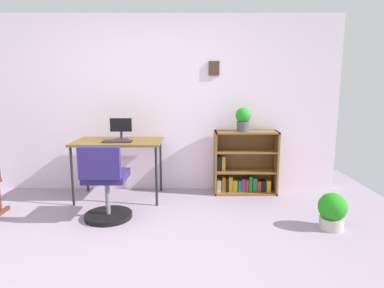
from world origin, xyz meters
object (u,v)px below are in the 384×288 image
object	(u,v)px
monitor	(120,129)
office_chair	(105,188)
bookshelf_low	(243,166)
keyboard	(116,141)
potted_plant_on_shelf	(242,119)
potted_plant_floor	(331,210)
desk	(117,145)

from	to	relation	value
monitor	office_chair	size ratio (longest dim) A/B	0.33
monitor	bookshelf_low	bearing A→B (deg)	6.43
keyboard	potted_plant_on_shelf	distance (m)	1.64
potted_plant_on_shelf	keyboard	bearing A→B (deg)	-169.15
potted_plant_floor	bookshelf_low	bearing A→B (deg)	121.23
keyboard	potted_plant_floor	world-z (taller)	keyboard
monitor	potted_plant_floor	world-z (taller)	monitor
desk	keyboard	world-z (taller)	keyboard
monitor	potted_plant_on_shelf	xyz separation A→B (m)	(1.58, 0.13, 0.12)
keyboard	potted_plant_on_shelf	bearing A→B (deg)	10.85
office_chair	potted_plant_on_shelf	distance (m)	1.96
desk	potted_plant_on_shelf	size ratio (longest dim) A/B	3.50
keyboard	potted_plant_floor	distance (m)	2.56
monitor	keyboard	distance (m)	0.22
desk	potted_plant_floor	xyz separation A→B (m)	(2.37, -0.94, -0.51)
desk	keyboard	distance (m)	0.13
potted_plant_on_shelf	desk	bearing A→B (deg)	-173.11
desk	potted_plant_floor	size ratio (longest dim) A/B	2.90
desk	bookshelf_low	bearing A→B (deg)	8.57
monitor	potted_plant_on_shelf	world-z (taller)	potted_plant_on_shelf
desk	monitor	distance (m)	0.21
bookshelf_low	potted_plant_on_shelf	size ratio (longest dim) A/B	2.72
bookshelf_low	keyboard	bearing A→B (deg)	-167.57
monitor	bookshelf_low	distance (m)	1.71
potted_plant_floor	potted_plant_on_shelf	bearing A→B (deg)	123.59
bookshelf_low	potted_plant_on_shelf	xyz separation A→B (m)	(-0.03, -0.05, 0.65)
bookshelf_low	potted_plant_floor	xyz separation A→B (m)	(0.72, -1.19, -0.17)
bookshelf_low	desk	bearing A→B (deg)	-171.43
desk	monitor	world-z (taller)	monitor
keyboard	potted_plant_on_shelf	world-z (taller)	potted_plant_on_shelf
office_chair	bookshelf_low	bearing A→B (deg)	30.69
monitor	bookshelf_low	size ratio (longest dim) A/B	0.33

